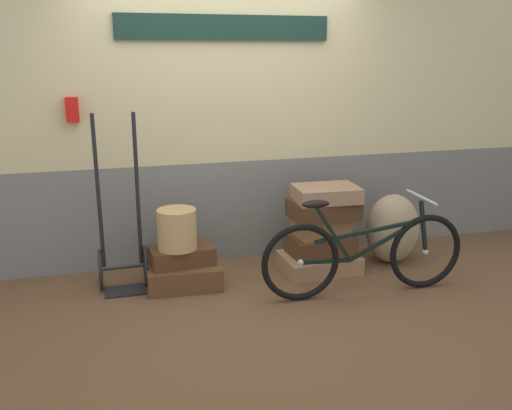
% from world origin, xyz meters
% --- Properties ---
extents(ground, '(9.65, 5.20, 0.06)m').
position_xyz_m(ground, '(0.00, 0.00, -0.03)').
color(ground, brown).
extents(station_building, '(7.65, 0.74, 2.59)m').
position_xyz_m(station_building, '(0.01, 0.85, 1.30)').
color(station_building, slate).
rests_on(station_building, ground).
extents(suitcase_0, '(0.63, 0.41, 0.19)m').
position_xyz_m(suitcase_0, '(-0.48, 0.20, 0.10)').
color(suitcase_0, brown).
rests_on(suitcase_0, ground).
extents(suitcase_1, '(0.54, 0.34, 0.15)m').
position_xyz_m(suitcase_1, '(-0.49, 0.25, 0.27)').
color(suitcase_1, '#4C2D19').
rests_on(suitcase_1, suitcase_0).
extents(suitcase_2, '(0.68, 0.49, 0.15)m').
position_xyz_m(suitcase_2, '(0.73, 0.23, 0.08)').
color(suitcase_2, '#9E754C').
rests_on(suitcase_2, ground).
extents(suitcase_3, '(0.57, 0.41, 0.18)m').
position_xyz_m(suitcase_3, '(0.75, 0.24, 0.24)').
color(suitcase_3, '#4C2D19').
rests_on(suitcase_3, suitcase_2).
extents(suitcase_4, '(0.47, 0.35, 0.16)m').
position_xyz_m(suitcase_4, '(0.75, 0.25, 0.41)').
color(suitcase_4, olive).
rests_on(suitcase_4, suitcase_3).
extents(suitcase_5, '(0.58, 0.43, 0.16)m').
position_xyz_m(suitcase_5, '(0.76, 0.24, 0.57)').
color(suitcase_5, '#4C2D19').
rests_on(suitcase_5, suitcase_4).
extents(suitcase_6, '(0.56, 0.42, 0.13)m').
position_xyz_m(suitcase_6, '(0.78, 0.23, 0.71)').
color(suitcase_6, '#937051').
rests_on(suitcase_6, suitcase_5).
extents(wicker_basket, '(0.32, 0.32, 0.33)m').
position_xyz_m(wicker_basket, '(-0.52, 0.22, 0.51)').
color(wicker_basket, tan).
rests_on(wicker_basket, suitcase_1).
extents(luggage_trolley, '(0.39, 0.39, 1.45)m').
position_xyz_m(luggage_trolley, '(-0.96, 0.34, 0.32)').
color(luggage_trolley, black).
rests_on(luggage_trolley, ground).
extents(burlap_sack, '(0.49, 0.42, 0.65)m').
position_xyz_m(burlap_sack, '(1.46, 0.26, 0.32)').
color(burlap_sack, '#9E8966').
rests_on(burlap_sack, ground).
extents(bicycle, '(1.70, 0.46, 0.81)m').
position_xyz_m(bicycle, '(0.89, -0.31, 0.34)').
color(bicycle, black).
rests_on(bicycle, ground).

